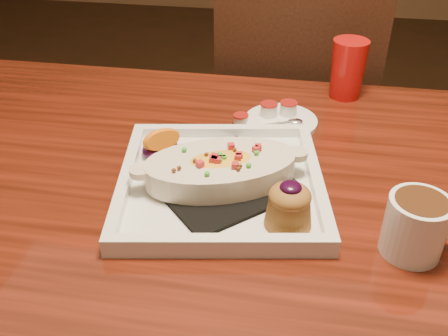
% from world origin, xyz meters
% --- Properties ---
extents(table, '(1.50, 0.90, 0.75)m').
position_xyz_m(table, '(0.00, 0.00, 0.65)').
color(table, maroon).
rests_on(table, floor).
extents(chair_far, '(0.42, 0.42, 0.93)m').
position_xyz_m(chair_far, '(-0.00, 0.63, 0.51)').
color(chair_far, black).
rests_on(chair_far, floor).
extents(plate, '(0.37, 0.37, 0.08)m').
position_xyz_m(plate, '(-0.09, -0.00, 0.78)').
color(plate, white).
rests_on(plate, table).
extents(coffee_mug, '(0.11, 0.08, 0.09)m').
position_xyz_m(coffee_mug, '(0.19, -0.09, 0.80)').
color(coffee_mug, white).
rests_on(coffee_mug, table).
extents(saucer, '(0.14, 0.14, 0.10)m').
position_xyz_m(saucer, '(-0.02, 0.24, 0.76)').
color(saucer, white).
rests_on(saucer, table).
extents(creamer_loose, '(0.03, 0.03, 0.02)m').
position_xyz_m(creamer_loose, '(-0.09, 0.22, 0.76)').
color(creamer_loose, silver).
rests_on(creamer_loose, table).
extents(red_tumbler, '(0.07, 0.07, 0.12)m').
position_xyz_m(red_tumbler, '(0.11, 0.38, 0.81)').
color(red_tumbler, '#BB100D').
rests_on(red_tumbler, table).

